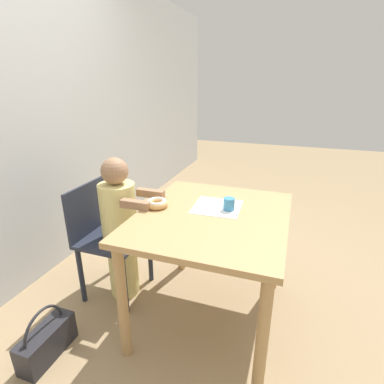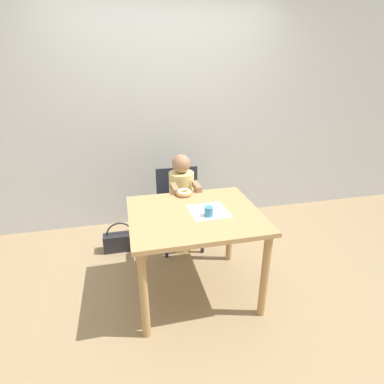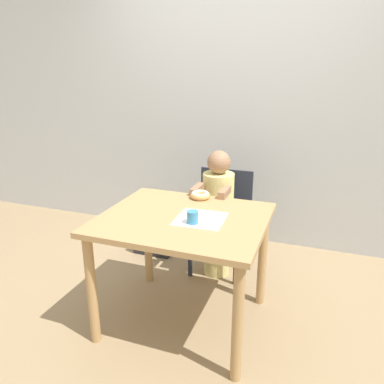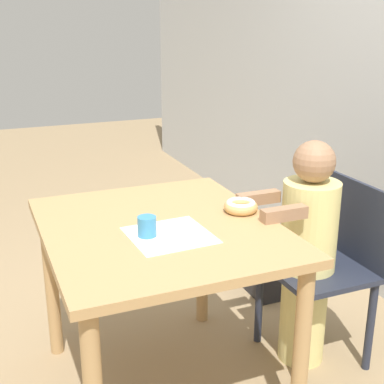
{
  "view_description": "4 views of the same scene",
  "coord_description": "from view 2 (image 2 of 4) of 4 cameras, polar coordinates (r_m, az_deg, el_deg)",
  "views": [
    {
      "loc": [
        -1.56,
        -0.42,
        1.5
      ],
      "look_at": [
        0.01,
        0.13,
        0.87
      ],
      "focal_mm": 28.0,
      "sensor_mm": 36.0,
      "label": 1
    },
    {
      "loc": [
        -0.49,
        -2.01,
        1.79
      ],
      "look_at": [
        0.01,
        0.13,
        0.87
      ],
      "focal_mm": 28.0,
      "sensor_mm": 36.0,
      "label": 2
    },
    {
      "loc": [
        0.78,
        -1.98,
        1.62
      ],
      "look_at": [
        0.01,
        0.13,
        0.87
      ],
      "focal_mm": 35.0,
      "sensor_mm": 36.0,
      "label": 3
    },
    {
      "loc": [
        1.81,
        -0.61,
        1.52
      ],
      "look_at": [
        0.01,
        0.13,
        0.87
      ],
      "focal_mm": 50.0,
      "sensor_mm": 36.0,
      "label": 4
    }
  ],
  "objects": [
    {
      "name": "ground_plane",
      "position": [
        2.74,
        0.47,
        -18.2
      ],
      "size": [
        12.0,
        12.0,
        0.0
      ],
      "primitive_type": "plane",
      "color": "#997F5B"
    },
    {
      "name": "wall_back",
      "position": [
        3.52,
        -5.14,
        13.74
      ],
      "size": [
        8.0,
        0.05,
        2.5
      ],
      "color": "silver",
      "rests_on": "ground_plane"
    },
    {
      "name": "dining_table",
      "position": [
        2.37,
        0.51,
        -6.4
      ],
      "size": [
        1.01,
        0.87,
        0.75
      ],
      "color": "tan",
      "rests_on": "ground_plane"
    },
    {
      "name": "chair",
      "position": [
        3.14,
        -2.34,
        -2.6
      ],
      "size": [
        0.44,
        0.41,
        0.83
      ],
      "color": "#232838",
      "rests_on": "ground_plane"
    },
    {
      "name": "child_figure",
      "position": [
        3.01,
        -1.95,
        -2.29
      ],
      "size": [
        0.26,
        0.42,
        1.03
      ],
      "color": "#E0D17F",
      "rests_on": "ground_plane"
    },
    {
      "name": "donut",
      "position": [
        2.62,
        -1.57,
        -0.1
      ],
      "size": [
        0.14,
        0.14,
        0.05
      ],
      "color": "tan",
      "rests_on": "dining_table"
    },
    {
      "name": "napkin",
      "position": [
        2.34,
        3.14,
        -3.63
      ],
      "size": [
        0.3,
        0.3,
        0.0
      ],
      "color": "white",
      "rests_on": "dining_table"
    },
    {
      "name": "handbag",
      "position": [
        3.27,
        -13.46,
        -9.05
      ],
      "size": [
        0.34,
        0.13,
        0.32
      ],
      "color": "#232328",
      "rests_on": "ground_plane"
    },
    {
      "name": "cup",
      "position": [
        2.25,
        3.21,
        -3.74
      ],
      "size": [
        0.07,
        0.07,
        0.08
      ],
      "color": "teal",
      "rests_on": "dining_table"
    }
  ]
}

